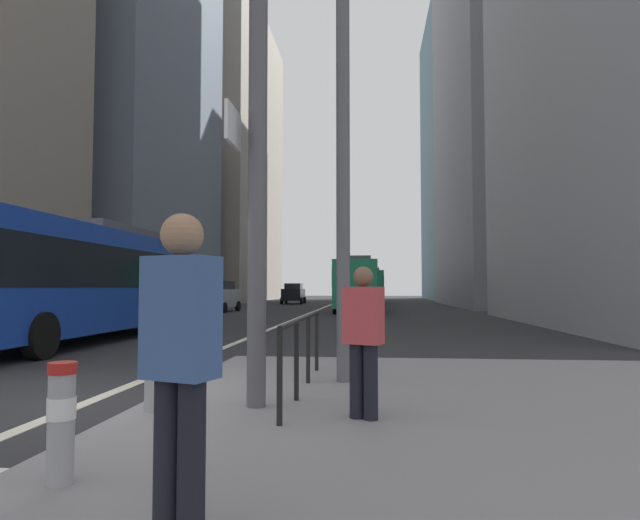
# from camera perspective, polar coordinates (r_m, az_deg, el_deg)

# --- Properties ---
(ground_plane) EXTENTS (160.00, 160.00, 0.00)m
(ground_plane) POSITION_cam_1_polar(r_m,az_deg,el_deg) (27.04, -2.45, -6.12)
(ground_plane) COLOR #28282B
(median_island) EXTENTS (9.00, 10.00, 0.15)m
(median_island) POSITION_cam_1_polar(r_m,az_deg,el_deg) (6.18, 23.02, -16.06)
(median_island) COLOR gray
(median_island) RESTS_ON ground
(lane_centre_line) EXTENTS (0.20, 80.00, 0.01)m
(lane_centre_line) POSITION_cam_1_polar(r_m,az_deg,el_deg) (36.96, -0.30, -5.26)
(lane_centre_line) COLOR beige
(lane_centre_line) RESTS_ON ground
(office_tower_left_far) EXTENTS (13.77, 25.30, 34.55)m
(office_tower_left_far) POSITION_cam_1_polar(r_m,az_deg,el_deg) (69.32, -11.39, 10.27)
(office_tower_left_far) COLOR gray
(office_tower_left_far) RESTS_ON ground
(office_tower_right_mid) EXTENTS (13.34, 22.29, 43.86)m
(office_tower_right_mid) POSITION_cam_1_polar(r_m,az_deg,el_deg) (53.51, 20.65, 19.70)
(office_tower_right_mid) COLOR gray
(office_tower_right_mid) RESTS_ON ground
(office_tower_right_far) EXTENTS (11.97, 19.47, 37.00)m
(office_tower_right_far) POSITION_cam_1_polar(r_m,az_deg,el_deg) (75.47, 15.72, 10.19)
(office_tower_right_far) COLOR slate
(office_tower_right_far) RESTS_ON ground
(city_bus_blue_oncoming) EXTENTS (2.71, 11.01, 3.40)m
(city_bus_blue_oncoming) POSITION_cam_1_polar(r_m,az_deg,el_deg) (16.59, -23.91, -1.54)
(city_bus_blue_oncoming) COLOR #14389E
(city_bus_blue_oncoming) RESTS_ON ground
(city_bus_red_receding) EXTENTS (2.71, 11.17, 3.40)m
(city_bus_red_receding) POSITION_cam_1_polar(r_m,az_deg,el_deg) (35.48, 3.93, -2.39)
(city_bus_red_receding) COLOR #198456
(city_bus_red_receding) RESTS_ON ground
(city_bus_red_distant) EXTENTS (2.77, 11.15, 3.40)m
(city_bus_red_distant) POSITION_cam_1_polar(r_m,az_deg,el_deg) (54.35, 5.20, -2.58)
(city_bus_red_distant) COLOR #198456
(city_bus_red_distant) RESTS_ON ground
(car_oncoming_mid) EXTENTS (2.13, 4.53, 1.94)m
(car_oncoming_mid) POSITION_cam_1_polar(r_m,az_deg,el_deg) (52.05, -2.78, -3.50)
(car_oncoming_mid) COLOR black
(car_oncoming_mid) RESTS_ON ground
(car_receding_near) EXTENTS (2.19, 4.34, 1.94)m
(car_receding_near) POSITION_cam_1_polar(r_m,az_deg,el_deg) (64.28, 4.94, -3.39)
(car_receding_near) COLOR maroon
(car_receding_near) RESTS_ON ground
(car_receding_far) EXTENTS (2.05, 4.33, 1.94)m
(car_receding_far) POSITION_cam_1_polar(r_m,az_deg,el_deg) (65.46, 5.04, -3.38)
(car_receding_far) COLOR #232838
(car_receding_far) RESTS_ON ground
(car_oncoming_far) EXTENTS (2.16, 4.44, 1.94)m
(car_oncoming_far) POSITION_cam_1_polar(r_m,az_deg,el_deg) (35.07, -10.64, -3.73)
(car_oncoming_far) COLOR silver
(car_oncoming_far) RESTS_ON ground
(traffic_signal_gantry) EXTENTS (7.07, 0.65, 6.00)m
(traffic_signal_gantry) POSITION_cam_1_polar(r_m,az_deg,el_deg) (7.70, -25.13, 17.51)
(traffic_signal_gantry) COLOR #515156
(traffic_signal_gantry) RESTS_ON median_island
(street_lamp_post) EXTENTS (5.50, 0.32, 8.00)m
(street_lamp_post) POSITION_cam_1_polar(r_m,az_deg,el_deg) (8.82, 2.39, 22.45)
(street_lamp_post) COLOR #56565B
(street_lamp_post) RESTS_ON median_island
(bollard_left) EXTENTS (0.20, 0.20, 0.83)m
(bollard_left) POSITION_cam_1_polar(r_m,az_deg,el_deg) (4.33, -25.38, -14.47)
(bollard_left) COLOR #99999E
(bollard_left) RESTS_ON median_island
(bollard_right) EXTENTS (0.20, 0.20, 0.84)m
(bollard_right) POSITION_cam_1_polar(r_m,az_deg,el_deg) (6.42, -17.02, -10.71)
(bollard_right) COLOR #99999E
(bollard_right) RESTS_ON median_island
(pedestrian_railing) EXTENTS (0.06, 3.67, 0.98)m
(pedestrian_railing) POSITION_cam_1_polar(r_m,az_deg,el_deg) (7.28, -1.81, -8.03)
(pedestrian_railing) COLOR black
(pedestrian_railing) RESTS_ON median_island
(pedestrian_waiting) EXTENTS (0.44, 0.35, 1.76)m
(pedestrian_waiting) POSITION_cam_1_polar(r_m,az_deg,el_deg) (3.10, -14.34, -9.66)
(pedestrian_waiting) COLOR black
(pedestrian_waiting) RESTS_ON median_island
(pedestrian_walking) EXTENTS (0.44, 0.37, 1.58)m
(pedestrian_walking) POSITION_cam_1_polar(r_m,az_deg,el_deg) (5.76, 4.55, -7.77)
(pedestrian_walking) COLOR black
(pedestrian_walking) RESTS_ON median_island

